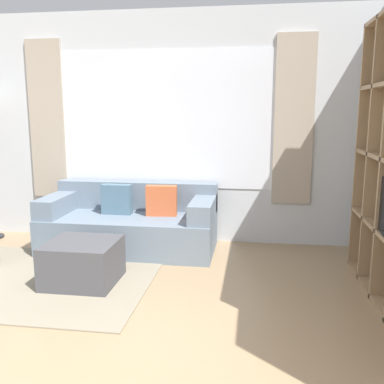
% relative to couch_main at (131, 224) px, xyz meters
% --- Properties ---
extents(wall_back, '(5.96, 0.11, 2.70)m').
position_rel_couch_main_xyz_m(wall_back, '(0.32, 0.48, 1.07)').
color(wall_back, silver).
rests_on(wall_back, ground_plane).
extents(area_rug, '(2.10, 1.70, 0.01)m').
position_rel_couch_main_xyz_m(area_rug, '(-0.58, -1.04, -0.28)').
color(area_rug, gray).
rests_on(area_rug, ground_plane).
extents(couch_main, '(1.92, 0.87, 0.74)m').
position_rel_couch_main_xyz_m(couch_main, '(0.00, 0.00, 0.00)').
color(couch_main, slate).
rests_on(couch_main, ground_plane).
extents(ottoman, '(0.63, 0.59, 0.40)m').
position_rel_couch_main_xyz_m(ottoman, '(-0.15, -1.04, -0.09)').
color(ottoman, '#47474C').
rests_on(ottoman, ground_plane).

